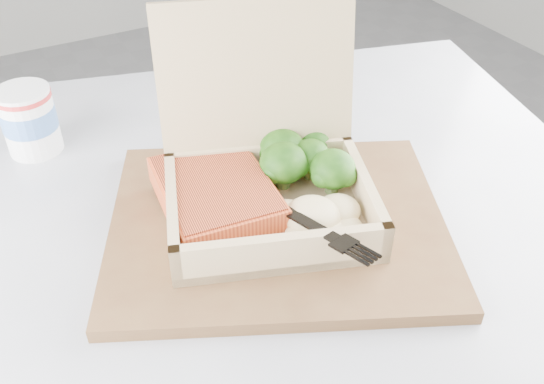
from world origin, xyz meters
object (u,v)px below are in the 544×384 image
paper_cup (29,119)px  takeout_container (266,165)px  serving_tray (277,224)px  cafe_table (264,361)px

paper_cup → takeout_container: bearing=-51.4°
serving_tray → takeout_container: (0.00, 0.03, 0.05)m
cafe_table → serving_tray: 0.20m
serving_tray → takeout_container: size_ratio=1.34×
cafe_table → takeout_container: takeout_container is taller
cafe_table → serving_tray: bearing=29.2°
cafe_table → paper_cup: size_ratio=12.19×
cafe_table → paper_cup: bearing=120.2°
takeout_container → serving_tray: bearing=-75.4°
serving_tray → paper_cup: bearing=125.1°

